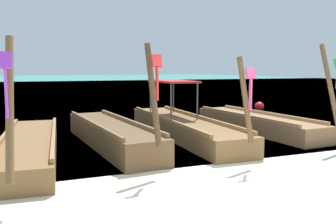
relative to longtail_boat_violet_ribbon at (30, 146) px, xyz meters
The scene contains 7 objects.
ground 5.30m from the longtail_boat_violet_ribbon, 48.11° to the right, with size 120.00×120.00×0.00m, color beige.
sea_water 57.87m from the longtail_boat_violet_ribbon, 86.50° to the left, with size 120.00×120.00×0.00m, color #2DB29E.
longtail_boat_violet_ribbon is the anchor object (origin of this frame).
longtail_boat_red_ribbon 2.16m from the longtail_boat_violet_ribbon, 12.37° to the left, with size 1.57×6.00×2.66m.
longtail_boat_pink_ribbon 4.67m from the longtail_boat_violet_ribbon, 13.40° to the left, with size 1.41×7.35×2.41m.
longtail_boat_green_ribbon 7.29m from the longtail_boat_violet_ribbon, ahead, with size 1.46×6.24×2.80m.
mooring_buoy_near 12.27m from the longtail_boat_violet_ribbon, 27.61° to the left, with size 0.47×0.47×0.47m.
Camera 1 is at (-3.52, -5.12, 2.13)m, focal length 37.72 mm.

